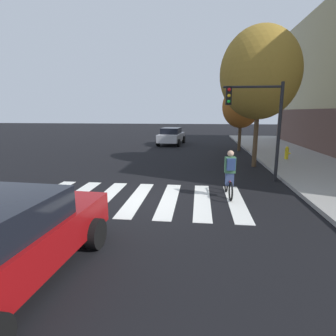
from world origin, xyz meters
name	(u,v)px	position (x,y,z in m)	size (l,w,h in m)	color
ground_plane	(144,199)	(0.00, 0.00, 0.00)	(120.00, 120.00, 0.00)	black
crosswalk_stripes	(137,198)	(-0.26, 0.00, 0.01)	(7.38, 3.82, 0.01)	silver
sedan_near	(3,242)	(-1.41, -5.00, 0.82)	(2.37, 4.70, 1.59)	maroon
sedan_mid	(171,136)	(-0.72, 16.12, 0.80)	(2.43, 4.62, 1.54)	#B7B7BC
cyclist	(230,174)	(2.95, 0.53, 0.84)	(0.37, 1.71, 1.69)	black
traffic_light_near	(260,115)	(4.39, 3.08, 2.86)	(2.47, 0.28, 4.20)	black
fire_hydrant	(287,153)	(7.19, 8.15, 0.53)	(0.33, 0.22, 0.78)	gold
street_tree_near	(260,74)	(4.92, 6.30, 4.93)	(4.10, 4.10, 7.30)	#4C3823
street_tree_mid	(241,107)	(4.95, 12.51, 3.37)	(2.81, 2.81, 5.00)	#4C3823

